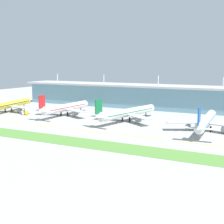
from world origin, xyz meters
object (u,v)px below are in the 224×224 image
airliner_center (127,113)px  safety_cone_nose_front (6,116)px  airliner_nearest (9,105)px  airliner_near_middle (65,108)px  airliner_far_middle (206,121)px  fuel_truck (26,112)px  baggage_cart (23,113)px

airliner_center → safety_cone_nose_front: bearing=-164.8°
airliner_nearest → airliner_near_middle: same height
airliner_far_middle → airliner_nearest: bearing=179.1°
airliner_near_middle → safety_cone_nose_front: bearing=-144.6°
airliner_center → fuel_truck: size_ratio=9.57×
airliner_nearest → fuel_truck: airliner_nearest is taller
airliner_nearest → safety_cone_nose_front: (16.04, -20.02, -6.10)m
airliner_near_middle → fuel_truck: size_ratio=8.76×
airliner_nearest → airliner_far_middle: same height
baggage_cart → fuel_truck: (1.26, 2.04, 1.00)m
airliner_nearest → airliner_center: same height
airliner_near_middle → fuel_truck: airliner_near_middle is taller
baggage_cart → fuel_truck: 2.60m
airliner_near_middle → baggage_cart: 36.07m
airliner_far_middle → safety_cone_nose_front: size_ratio=99.57×
baggage_cart → fuel_truck: bearing=58.4°
fuel_truck → airliner_center: bearing=6.3°
airliner_far_middle → fuel_truck: (-145.44, -1.61, -4.19)m
airliner_nearest → airliner_center: (109.98, 5.53, 0.00)m
airliner_near_middle → safety_cone_nose_front: 47.07m
airliner_center → baggage_cart: (-89.05, -11.71, -5.19)m
airliner_center → baggage_cart: airliner_center is taller
airliner_nearest → airliner_near_middle: bearing=7.4°
airliner_near_middle → airliner_center: (55.89, -1.48, 0.01)m
airliner_nearest → airliner_near_middle: (54.09, 7.01, -0.00)m
airliner_center → fuel_truck: airliner_center is taller
airliner_center → baggage_cart: 89.97m
airliner_far_middle → fuel_truck: size_ratio=9.37×
baggage_cart → safety_cone_nose_front: size_ratio=5.66×
fuel_truck → airliner_nearest: bearing=169.4°
airliner_far_middle → fuel_truck: 145.51m
airliner_center → airliner_far_middle: size_ratio=1.02×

